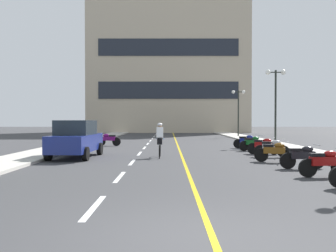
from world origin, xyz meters
name	(u,v)px	position (x,y,z in m)	size (l,w,h in m)	color
ground_plane	(173,145)	(0.00, 21.00, 0.00)	(140.00, 140.00, 0.00)	#38383A
curb_left	(85,141)	(-7.20, 24.00, 0.06)	(2.40, 72.00, 0.12)	#B7B2A8
curb_right	(259,141)	(7.20, 24.00, 0.06)	(2.40, 72.00, 0.12)	#B7B2A8
lane_dash_0	(93,207)	(-2.00, 2.00, 0.00)	(0.14, 2.20, 0.01)	silver
lane_dash_1	(119,177)	(-2.00, 6.00, 0.00)	(0.14, 2.20, 0.01)	silver
lane_dash_2	(131,162)	(-2.00, 10.00, 0.00)	(0.14, 2.20, 0.01)	silver
lane_dash_3	(139,154)	(-2.00, 14.00, 0.00)	(0.14, 2.20, 0.01)	silver
lane_dash_4	(143,148)	(-2.00, 18.00, 0.00)	(0.14, 2.20, 0.01)	silver
lane_dash_5	(147,144)	(-2.00, 22.00, 0.00)	(0.14, 2.20, 0.01)	silver
lane_dash_6	(149,141)	(-2.00, 26.00, 0.00)	(0.14, 2.20, 0.01)	silver
lane_dash_7	(151,138)	(-2.00, 30.00, 0.00)	(0.14, 2.20, 0.01)	silver
lane_dash_8	(153,137)	(-2.00, 34.00, 0.00)	(0.14, 2.20, 0.01)	silver
lane_dash_9	(154,135)	(-2.00, 38.00, 0.00)	(0.14, 2.20, 0.01)	silver
lane_dash_10	(155,134)	(-2.00, 42.00, 0.00)	(0.14, 2.20, 0.01)	silver
lane_dash_11	(156,133)	(-2.00, 46.00, 0.00)	(0.14, 2.20, 0.01)	silver
centre_line_yellow	(175,142)	(0.25, 24.00, 0.00)	(0.12, 66.00, 0.01)	gold
office_building	(167,66)	(-0.39, 49.30, 10.08)	(23.54, 8.72, 20.16)	#BCAD93
street_lamp_mid	(274,90)	(7.34, 20.39, 4.01)	(1.46, 0.36, 5.34)	black
street_lamp_far	(237,102)	(7.13, 32.96, 3.74)	(1.46, 0.36, 4.92)	black
parked_car_near	(75,139)	(-4.93, 11.92, 0.92)	(2.04, 4.26, 1.82)	black
motorcycle_2	(323,162)	(4.57, 5.96, 0.47)	(1.70, 0.60, 0.92)	black
motorcycle_3	(301,156)	(4.60, 7.90, 0.47)	(1.70, 0.60, 0.92)	black
motorcycle_4	(274,151)	(4.18, 9.97, 0.47)	(1.64, 0.80, 0.92)	black
motorcycle_5	(271,148)	(4.65, 12.00, 0.47)	(1.69, 0.63, 0.92)	black
motorcycle_6	(262,146)	(4.64, 13.51, 0.47)	(1.63, 0.81, 0.92)	black
motorcycle_7	(252,143)	(4.57, 15.67, 0.47)	(1.67, 0.69, 0.92)	black
motorcycle_8	(246,141)	(4.64, 17.55, 0.47)	(1.70, 0.60, 0.92)	black
motorcycle_9	(108,139)	(-4.65, 19.82, 0.47)	(1.70, 0.60, 0.92)	black
cyclist_rider	(159,139)	(-0.85, 11.99, 0.89)	(0.42, 1.77, 1.71)	black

